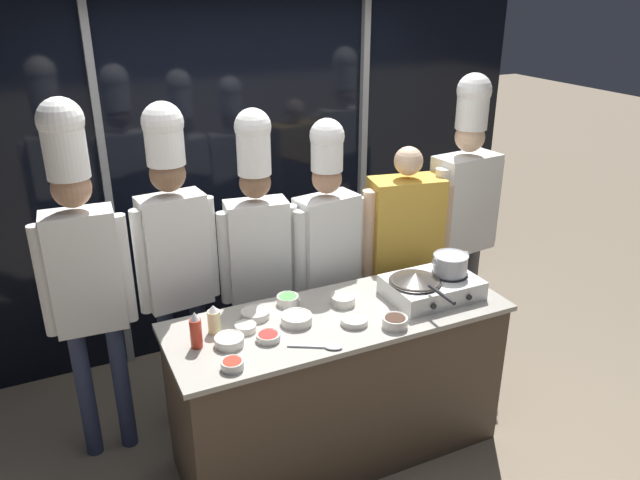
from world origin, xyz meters
The scene contains 25 objects.
ground_plane centered at (0.00, 0.00, 0.00)m, with size 24.00×24.00×0.00m, color #7F705B.
window_wall_back centered at (0.00, 1.55, 1.35)m, with size 4.55×0.09×2.70m.
demo_counter centered at (0.00, 0.00, 0.47)m, with size 1.90×0.69×0.93m.
portable_stove centered at (0.58, -0.03, 0.99)m, with size 0.52×0.38×0.12m.
frying_pan centered at (0.46, -0.04, 1.08)m, with size 0.30×0.51×0.05m.
stock_pot centered at (0.70, -0.03, 1.11)m, with size 0.23×0.20×0.12m.
squeeze_bottle_chili centered at (-0.79, 0.02, 1.02)m, with size 0.06×0.06×0.20m.
squeeze_bottle_oil centered at (-0.67, 0.12, 1.01)m, with size 0.07×0.07×0.16m.
prep_bowl_noodles centered at (0.03, -0.12, 0.95)m, with size 0.15×0.15×0.04m.
prep_bowl_bean_sprouts centered at (-0.25, 0.02, 0.96)m, with size 0.17×0.17×0.05m.
prep_bowl_chili_flakes centered at (-0.69, -0.24, 0.96)m, with size 0.11×0.11×0.04m.
prep_bowl_onion centered at (-0.43, 0.17, 0.95)m, with size 0.16×0.16×0.04m.
prep_bowl_garlic centered at (-0.64, -0.04, 0.96)m, with size 0.15×0.15×0.05m.
prep_bowl_rice centered at (-0.52, 0.06, 0.95)m, with size 0.11×0.11×0.04m.
prep_bowl_soy_glaze centered at (0.21, -0.24, 0.96)m, with size 0.14×0.14×0.06m.
prep_bowl_bell_pepper centered at (-0.45, -0.08, 0.95)m, with size 0.13×0.13×0.04m.
prep_bowl_scallions centered at (-0.21, 0.24, 0.96)m, with size 0.13×0.13×0.05m.
prep_bowl_chicken centered at (0.07, 0.10, 0.96)m, with size 0.14×0.14×0.05m.
serving_spoon_slotted centered at (-0.21, -0.27, 0.94)m, with size 0.26×0.17×0.02m.
chef_head centered at (-1.23, 0.60, 1.29)m, with size 0.48×0.23×2.11m.
chef_sous centered at (-0.72, 0.68, 1.25)m, with size 0.49×0.23×2.04m.
chef_line centered at (-0.23, 0.65, 1.17)m, with size 0.49×0.24×1.97m.
chef_pastry centered at (0.21, 0.59, 1.11)m, with size 0.51×0.26×1.88m.
person_guest centered at (0.80, 0.60, 0.99)m, with size 0.62×0.33×1.65m.
chef_apprentice centered at (1.29, 0.62, 1.20)m, with size 0.60×0.28×2.07m.
Camera 1 is at (-1.38, -2.66, 2.64)m, focal length 35.00 mm.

